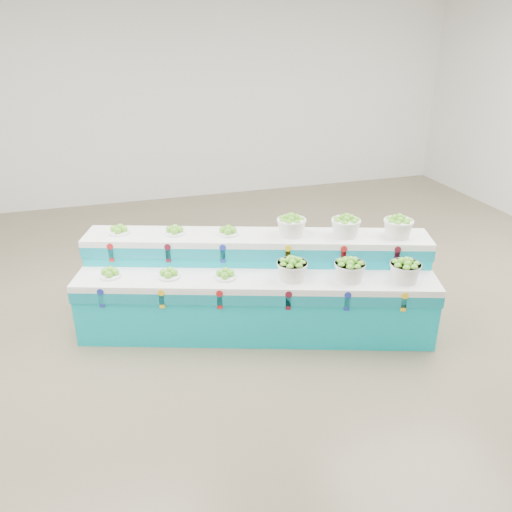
# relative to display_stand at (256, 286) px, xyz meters

# --- Properties ---
(ground) EXTENTS (10.00, 10.00, 0.00)m
(ground) POSITION_rel_display_stand_xyz_m (0.43, -0.03, -0.51)
(ground) COLOR brown
(ground) RESTS_ON ground
(back_wall) EXTENTS (10.00, 0.00, 10.00)m
(back_wall) POSITION_rel_display_stand_xyz_m (0.43, 4.97, 1.49)
(back_wall) COLOR silver
(back_wall) RESTS_ON ground
(display_stand) EXTENTS (3.96, 2.15, 1.02)m
(display_stand) POSITION_rel_display_stand_xyz_m (0.00, 0.00, 0.00)
(display_stand) COLOR #08AFC2
(display_stand) RESTS_ON ground
(plate_lower_left) EXTENTS (0.30, 0.30, 0.10)m
(plate_lower_left) POSITION_rel_display_stand_xyz_m (-1.53, 0.26, 0.26)
(plate_lower_left) COLOR white
(plate_lower_left) RESTS_ON display_stand
(plate_lower_mid) EXTENTS (0.30, 0.30, 0.10)m
(plate_lower_mid) POSITION_rel_display_stand_xyz_m (-0.94, 0.06, 0.26)
(plate_lower_mid) COLOR white
(plate_lower_mid) RESTS_ON display_stand
(plate_lower_right) EXTENTS (0.30, 0.30, 0.10)m
(plate_lower_right) POSITION_rel_display_stand_xyz_m (-0.38, -0.13, 0.26)
(plate_lower_right) COLOR white
(plate_lower_right) RESTS_ON display_stand
(basket_lower_left) EXTENTS (0.41, 0.41, 0.24)m
(basket_lower_left) POSITION_rel_display_stand_xyz_m (0.29, -0.35, 0.33)
(basket_lower_left) COLOR silver
(basket_lower_left) RESTS_ON display_stand
(basket_lower_mid) EXTENTS (0.41, 0.41, 0.24)m
(basket_lower_mid) POSITION_rel_display_stand_xyz_m (0.85, -0.53, 0.33)
(basket_lower_mid) COLOR silver
(basket_lower_mid) RESTS_ON display_stand
(basket_lower_right) EXTENTS (0.41, 0.41, 0.24)m
(basket_lower_right) POSITION_rel_display_stand_xyz_m (1.39, -0.71, 0.33)
(basket_lower_right) COLOR silver
(basket_lower_right) RESTS_ON display_stand
(plate_upper_left) EXTENTS (0.30, 0.30, 0.10)m
(plate_upper_left) POSITION_rel_display_stand_xyz_m (-1.38, 0.71, 0.56)
(plate_upper_left) COLOR white
(plate_upper_left) RESTS_ON display_stand
(plate_upper_mid) EXTENTS (0.30, 0.30, 0.10)m
(plate_upper_mid) POSITION_rel_display_stand_xyz_m (-0.79, 0.51, 0.56)
(plate_upper_mid) COLOR white
(plate_upper_mid) RESTS_ON display_stand
(plate_upper_right) EXTENTS (0.30, 0.30, 0.10)m
(plate_upper_right) POSITION_rel_display_stand_xyz_m (-0.23, 0.33, 0.56)
(plate_upper_right) COLOR white
(plate_upper_right) RESTS_ON display_stand
(basket_upper_left) EXTENTS (0.41, 0.41, 0.24)m
(basket_upper_left) POSITION_rel_display_stand_xyz_m (0.44, 0.10, 0.63)
(basket_upper_left) COLOR silver
(basket_upper_left) RESTS_ON display_stand
(basket_upper_mid) EXTENTS (0.41, 0.41, 0.24)m
(basket_upper_mid) POSITION_rel_display_stand_xyz_m (1.00, -0.08, 0.63)
(basket_upper_mid) COLOR silver
(basket_upper_mid) RESTS_ON display_stand
(basket_upper_right) EXTENTS (0.41, 0.41, 0.24)m
(basket_upper_right) POSITION_rel_display_stand_xyz_m (1.54, -0.26, 0.63)
(basket_upper_right) COLOR silver
(basket_upper_right) RESTS_ON display_stand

